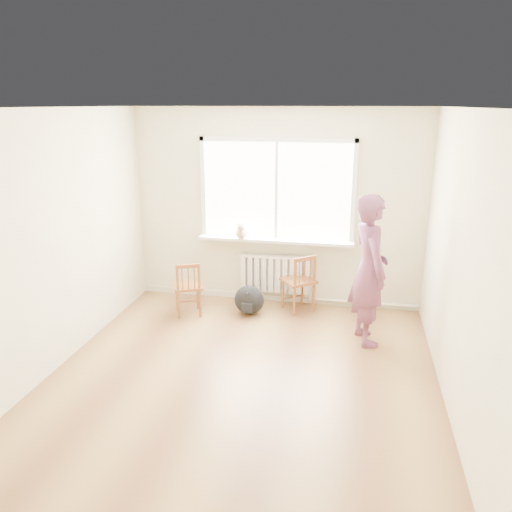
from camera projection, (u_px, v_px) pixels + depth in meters
The scene contains 13 objects.
floor at pixel (241, 380), 5.14m from camera, with size 4.50×4.50×0.00m, color olive.
ceiling at pixel (238, 107), 4.35m from camera, with size 4.50×4.50×0.00m, color white.
back_wall at pixel (277, 209), 6.85m from camera, with size 4.00×0.01×2.70m, color beige.
window at pixel (277, 186), 6.74m from camera, with size 2.12×0.05×1.42m.
windowsill at pixel (275, 240), 6.87m from camera, with size 2.15×0.22×0.04m, color white.
radiator at pixel (275, 273), 7.03m from camera, with size 1.00×0.12×0.55m.
heating_pipe at pixel (364, 303), 6.93m from camera, with size 0.04×0.04×1.40m, color silver.
baseboard at pixel (276, 298), 7.22m from camera, with size 4.00×0.03×0.08m, color beige.
chair_left at pixel (188, 289), 6.62m from camera, with size 0.48×0.47×0.75m.
chair_right at pixel (300, 283), 6.74m from camera, with size 0.55×0.55×0.81m.
person at pixel (369, 270), 5.76m from camera, with size 0.65×0.43×1.78m, color #AE3A4E.
cat at pixel (242, 231), 6.84m from camera, with size 0.20×0.38×0.26m.
backpack at pixel (249, 300), 6.71m from camera, with size 0.40×0.30×0.40m, color black.
Camera 1 is at (1.05, -4.41, 2.73)m, focal length 35.00 mm.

